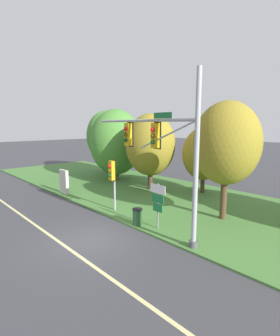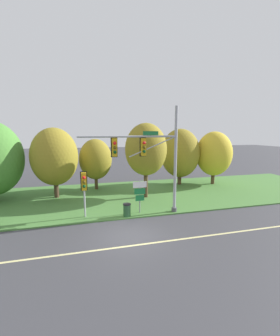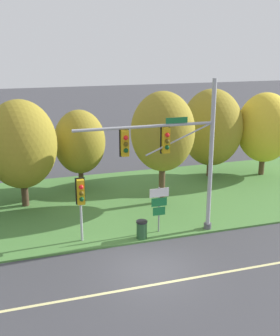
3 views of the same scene
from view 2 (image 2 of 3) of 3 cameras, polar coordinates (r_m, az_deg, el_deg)
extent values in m
plane|color=#3D3D42|center=(13.85, -2.60, -16.78)|extent=(160.00, 160.00, 0.00)
cube|color=beige|center=(12.81, -1.38, -19.04)|extent=(36.00, 0.16, 0.01)
cube|color=#477A38|center=(21.46, -7.34, -7.22)|extent=(48.00, 11.50, 0.10)
cylinder|color=#9EA0A5|center=(16.64, 8.97, 1.90)|extent=(0.22, 0.22, 7.79)
cylinder|color=#4C4C51|center=(17.50, 8.67, -10.36)|extent=(0.40, 0.40, 0.30)
cylinder|color=#9EA0A5|center=(15.44, -2.78, 7.99)|extent=(6.90, 0.14, 0.14)
cylinder|color=#9EA0A5|center=(15.92, 3.35, 5.50)|extent=(3.48, 0.08, 1.47)
cube|color=gold|center=(15.72, 0.88, 5.36)|extent=(0.34, 0.28, 1.22)
cube|color=black|center=(15.87, 0.73, 5.39)|extent=(0.46, 0.04, 1.34)
sphere|color=red|center=(15.53, 1.07, 6.42)|extent=(0.22, 0.22, 0.22)
sphere|color=#51420C|center=(15.55, 1.06, 5.32)|extent=(0.22, 0.22, 0.22)
sphere|color=#0C4219|center=(15.57, 1.06, 4.21)|extent=(0.22, 0.22, 0.22)
cube|color=gold|center=(15.29, -6.50, 5.20)|extent=(0.34, 0.28, 1.22)
cube|color=black|center=(15.45, -6.59, 5.23)|extent=(0.46, 0.04, 1.34)
sphere|color=red|center=(15.10, -6.42, 6.29)|extent=(0.22, 0.22, 0.22)
sphere|color=#51420C|center=(15.12, -6.40, 5.16)|extent=(0.22, 0.22, 0.22)
sphere|color=#0C4219|center=(15.14, -6.38, 4.02)|extent=(0.22, 0.22, 0.22)
cube|color=#196B33|center=(15.79, 2.74, 8.81)|extent=(1.10, 0.04, 0.28)
cylinder|color=#9EA0A5|center=(16.29, -13.94, -6.71)|extent=(0.12, 0.12, 3.17)
cube|color=gold|center=(15.85, -14.06, -3.33)|extent=(0.34, 0.28, 1.22)
cube|color=black|center=(16.01, -14.07, -3.21)|extent=(0.46, 0.04, 1.34)
sphere|color=red|center=(15.61, -14.09, -2.40)|extent=(0.22, 0.22, 0.22)
sphere|color=#51420C|center=(15.67, -14.05, -3.47)|extent=(0.22, 0.22, 0.22)
sphere|color=#0C4219|center=(15.74, -14.01, -4.54)|extent=(0.22, 0.22, 0.22)
cylinder|color=slate|center=(16.74, -0.06, -7.34)|extent=(0.08, 0.08, 2.42)
cube|color=white|center=(16.47, -0.04, -4.24)|extent=(1.03, 0.03, 0.45)
cube|color=#197238|center=(16.59, -0.04, -5.95)|extent=(0.83, 0.03, 0.44)
cube|color=#197238|center=(16.73, -0.04, -7.61)|extent=(0.66, 0.03, 0.44)
cylinder|color=#423021|center=(21.97, -20.54, -3.68)|extent=(0.41, 0.41, 2.63)
ellipsoid|color=olive|center=(21.58, -20.90, 2.70)|extent=(4.15, 4.15, 5.18)
cylinder|color=#4C3823|center=(24.10, -11.07, -2.64)|extent=(0.34, 0.34, 2.24)
ellipsoid|color=olive|center=(23.78, -11.22, 2.19)|extent=(3.37, 3.37, 4.21)
cylinder|color=#4C3823|center=(20.63, 1.48, -2.82)|extent=(0.38, 0.38, 3.38)
ellipsoid|color=olive|center=(20.25, 1.51, 4.75)|extent=(3.77, 3.77, 4.71)
cylinder|color=#4C3823|center=(26.24, 10.01, -1.50)|extent=(0.44, 0.44, 2.39)
ellipsoid|color=olive|center=(25.91, 10.15, 3.73)|extent=(4.40, 4.40, 5.49)
cylinder|color=#4C3823|center=(27.36, 18.05, -1.35)|extent=(0.40, 0.40, 2.42)
ellipsoid|color=gold|center=(27.05, 18.28, 3.49)|extent=(4.02, 4.02, 5.03)
cylinder|color=#234C28|center=(16.30, -3.33, -10.72)|extent=(0.52, 0.52, 0.85)
cylinder|color=black|center=(16.15, -3.35, -9.17)|extent=(0.56, 0.56, 0.08)
camera|label=1|loc=(14.39, 51.40, 3.80)|focal=28.00mm
camera|label=3|loc=(5.53, -156.59, 30.80)|focal=45.00mm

